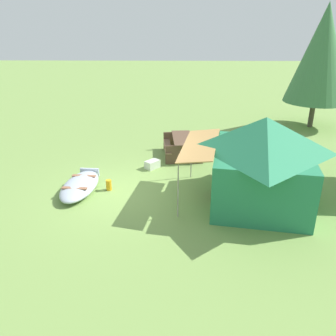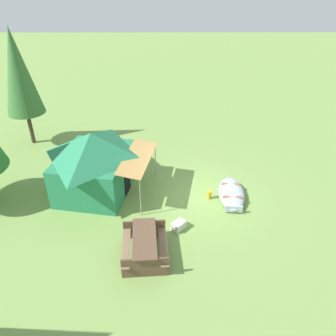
{
  "view_description": "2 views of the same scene",
  "coord_description": "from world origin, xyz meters",
  "px_view_note": "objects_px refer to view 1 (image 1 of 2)",
  "views": [
    {
      "loc": [
        10.18,
        1.48,
        5.19
      ],
      "look_at": [
        0.15,
        1.3,
        0.93
      ],
      "focal_mm": 37.39,
      "sensor_mm": 36.0,
      "label": 1
    },
    {
      "loc": [
        -11.54,
        1.09,
        8.34
      ],
      "look_at": [
        0.45,
        1.04,
        1.11
      ],
      "focal_mm": 36.16,
      "sensor_mm": 36.0,
      "label": 2
    }
  ],
  "objects_px": {
    "canvas_cabin_tent": "(262,160)",
    "pine_tree_back_left": "(322,54)",
    "picnic_table": "(182,144)",
    "fuel_can": "(109,185)",
    "beached_rowboat": "(80,185)",
    "cooler_box": "(152,164)"
  },
  "relations": [
    {
      "from": "beached_rowboat",
      "to": "fuel_can",
      "type": "xyz_separation_m",
      "value": [
        -0.09,
        0.93,
        -0.02
      ]
    },
    {
      "from": "picnic_table",
      "to": "fuel_can",
      "type": "height_order",
      "value": "picnic_table"
    },
    {
      "from": "beached_rowboat",
      "to": "pine_tree_back_left",
      "type": "xyz_separation_m",
      "value": [
        -7.74,
        10.24,
        3.46
      ]
    },
    {
      "from": "picnic_table",
      "to": "canvas_cabin_tent",
      "type": "bearing_deg",
      "value": 30.1
    },
    {
      "from": "beached_rowboat",
      "to": "canvas_cabin_tent",
      "type": "xyz_separation_m",
      "value": [
        0.6,
        5.67,
        1.19
      ]
    },
    {
      "from": "cooler_box",
      "to": "fuel_can",
      "type": "distance_m",
      "value": 2.3
    },
    {
      "from": "beached_rowboat",
      "to": "cooler_box",
      "type": "height_order",
      "value": "beached_rowboat"
    },
    {
      "from": "canvas_cabin_tent",
      "to": "fuel_can",
      "type": "relative_size",
      "value": 12.23
    },
    {
      "from": "cooler_box",
      "to": "pine_tree_back_left",
      "type": "relative_size",
      "value": 0.09
    },
    {
      "from": "beached_rowboat",
      "to": "canvas_cabin_tent",
      "type": "bearing_deg",
      "value": 83.94
    },
    {
      "from": "picnic_table",
      "to": "fuel_can",
      "type": "xyz_separation_m",
      "value": [
        3.21,
        -2.48,
        -0.32
      ]
    },
    {
      "from": "canvas_cabin_tent",
      "to": "pine_tree_back_left",
      "type": "distance_m",
      "value": 9.78
    },
    {
      "from": "cooler_box",
      "to": "fuel_can",
      "type": "xyz_separation_m",
      "value": [
        1.88,
        -1.33,
        0.03
      ]
    },
    {
      "from": "cooler_box",
      "to": "pine_tree_back_left",
      "type": "xyz_separation_m",
      "value": [
        -5.77,
        7.98,
        3.51
      ]
    },
    {
      "from": "canvas_cabin_tent",
      "to": "cooler_box",
      "type": "relative_size",
      "value": 8.1
    },
    {
      "from": "canvas_cabin_tent",
      "to": "pine_tree_back_left",
      "type": "xyz_separation_m",
      "value": [
        -8.35,
        4.57,
        2.27
      ]
    },
    {
      "from": "picnic_table",
      "to": "fuel_can",
      "type": "relative_size",
      "value": 5.79
    },
    {
      "from": "canvas_cabin_tent",
      "to": "fuel_can",
      "type": "xyz_separation_m",
      "value": [
        -0.69,
        -4.74,
        -1.21
      ]
    },
    {
      "from": "beached_rowboat",
      "to": "cooler_box",
      "type": "relative_size",
      "value": 4.54
    },
    {
      "from": "beached_rowboat",
      "to": "fuel_can",
      "type": "height_order",
      "value": "beached_rowboat"
    },
    {
      "from": "beached_rowboat",
      "to": "fuel_can",
      "type": "relative_size",
      "value": 6.86
    },
    {
      "from": "beached_rowboat",
      "to": "canvas_cabin_tent",
      "type": "distance_m",
      "value": 5.83
    }
  ]
}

